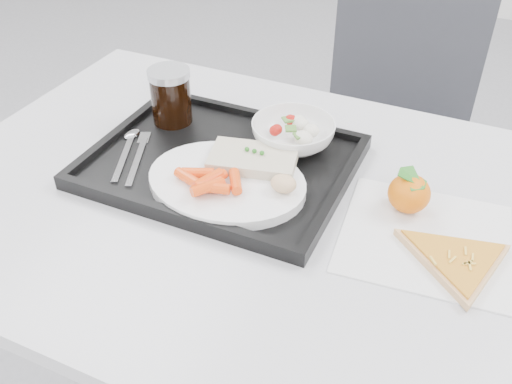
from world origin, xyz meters
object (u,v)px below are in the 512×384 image
salad_bowl (293,134)px  pizza_slice (456,260)px  dinner_plate (227,182)px  chair (391,111)px  cola_glass (171,95)px  table (273,231)px  tray (221,163)px  tangerine (409,193)px

salad_bowl → pizza_slice: salad_bowl is taller
dinner_plate → salad_bowl: 0.17m
salad_bowl → dinner_plate: bearing=-107.6°
chair → salad_bowl: size_ratio=6.11×
cola_glass → pizza_slice: size_ratio=0.44×
table → pizza_slice: (0.30, -0.03, 0.08)m
salad_bowl → cola_glass: (-0.25, -0.02, 0.03)m
salad_bowl → cola_glass: 0.25m
table → dinner_plate: size_ratio=4.44×
table → salad_bowl: (-0.03, 0.15, 0.11)m
tray → cola_glass: size_ratio=4.17×
dinner_plate → pizza_slice: dinner_plate is taller
tray → chair: bearing=77.2°
table → cola_glass: (-0.27, 0.13, 0.14)m
tray → pizza_slice: tray is taller
table → salad_bowl: bearing=100.0°
cola_glass → tangerine: bearing=-8.1°
table → chair: bearing=87.2°
tangerine → salad_bowl: bearing=160.0°
tray → tangerine: (0.33, 0.02, 0.03)m
tray → salad_bowl: size_ratio=2.96×
chair → table: bearing=-92.8°
dinner_plate → salad_bowl: salad_bowl is taller
salad_bowl → pizza_slice: 0.37m
tray → salad_bowl: (0.10, 0.10, 0.03)m
cola_glass → pizza_slice: cola_glass is taller
cola_glass → tray: bearing=-29.4°
dinner_plate → cola_glass: size_ratio=2.50×
dinner_plate → tangerine: bearing=15.9°
salad_bowl → pizza_slice: bearing=-28.8°
tray → tangerine: size_ratio=5.58×
table → pizza_slice: pizza_slice is taller
tray → pizza_slice: (0.42, -0.08, 0.00)m
cola_glass → tangerine: 0.48m
chair → tangerine: (0.17, -0.69, 0.25)m
dinner_plate → cola_glass: cola_glass is taller
table → cola_glass: size_ratio=11.11×
table → cola_glass: 0.33m
table → salad_bowl: size_ratio=7.89×
tray → cola_glass: cola_glass is taller
chair → salad_bowl: bearing=-96.0°
cola_glass → chair: bearing=63.6°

